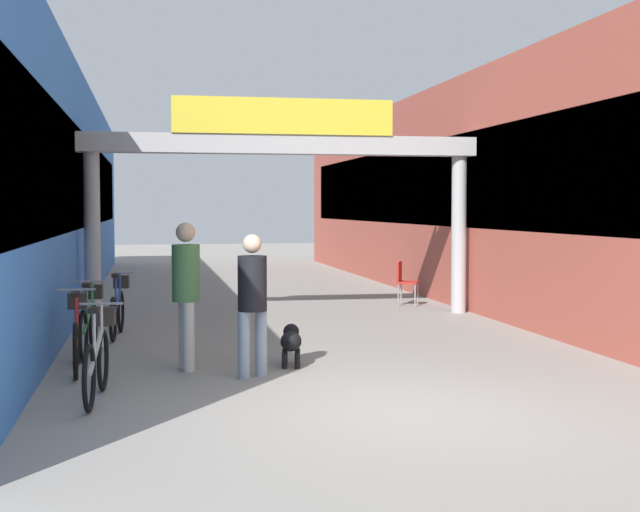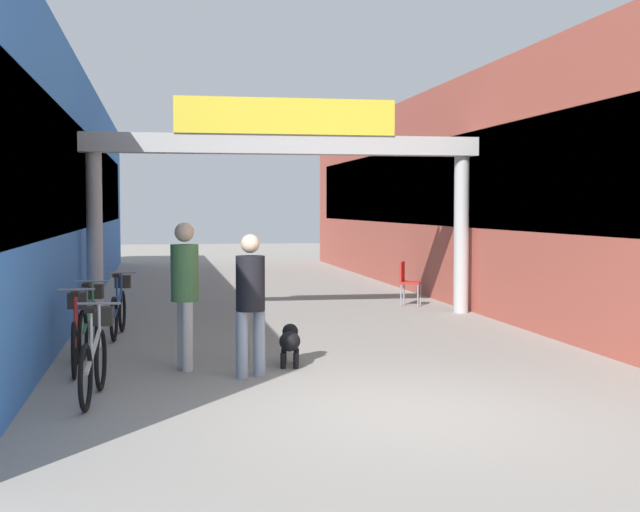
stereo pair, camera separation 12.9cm
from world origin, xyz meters
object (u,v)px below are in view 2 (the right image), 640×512
Objects in this scene: pedestrian_with_dog at (250,296)px; cafe_chair_red_nearer at (407,279)px; bicycle_silver_nearest at (95,357)px; bicycle_green_third at (90,321)px; bicycle_red_second at (76,334)px; pedestrian_companion at (185,285)px; bollard_post_metal at (246,325)px; bicycle_blue_farthest at (119,308)px; dog_on_leash at (290,341)px.

pedestrian_with_dog reaches higher than cafe_chair_red_nearer.
bicycle_green_third is (-0.28, 2.96, 0.00)m from bicycle_silver_nearest.
pedestrian_companion is at bearing -9.65° from bicycle_red_second.
pedestrian_companion is at bearing 56.98° from bicycle_silver_nearest.
pedestrian_companion is 7.90m from cafe_chair_red_nearer.
bollard_post_metal is (2.02, -1.21, 0.05)m from bicycle_green_third.
cafe_chair_red_nearer is (5.59, 7.88, 0.10)m from bicycle_silver_nearest.
cafe_chair_red_nearer is at bearing 39.95° from bicycle_green_third.
bicycle_red_second is 8.56m from cafe_chair_red_nearer.
bicycle_blue_farthest is at bearing 82.28° from bicycle_red_second.
pedestrian_with_dog is 0.99× the size of bicycle_silver_nearest.
bicycle_green_third is (-1.99, 2.11, -0.52)m from pedestrian_with_dog.
dog_on_leash is at bearing 51.04° from pedestrian_with_dog.
bicycle_blue_farthest is at bearing 126.23° from dog_on_leash.
bicycle_green_third and bicycle_blue_farthest have the same top height.
bicycle_silver_nearest is at bearing -123.02° from pedestrian_companion.
bicycle_blue_farthest is (-2.23, 3.05, 0.13)m from dog_on_leash.
pedestrian_with_dog is 0.99× the size of bicycle_green_third.
bicycle_red_second reaches higher than bollard_post_metal.
bicycle_silver_nearest is at bearing -134.83° from bollard_post_metal.
bicycle_silver_nearest and bicycle_red_second have the same top height.
bicycle_green_third is 1.00× the size of bicycle_blue_farthest.
dog_on_leash is at bearing -28.99° from bicycle_green_third.
dog_on_leash is 0.60m from bollard_post_metal.
bicycle_green_third is at bearing 95.32° from bicycle_silver_nearest.
bollard_post_metal is at bearing 0.83° from bicycle_red_second.
bicycle_blue_farthest reaches higher than cafe_chair_red_nearer.
pedestrian_companion is 2.57× the size of dog_on_leash.
pedestrian_with_dog is at bearing -22.93° from bicycle_red_second.
bicycle_silver_nearest reaches higher than bollard_post_metal.
bollard_post_metal is 7.24m from cafe_chair_red_nearer.
bicycle_green_third is (0.07, 1.24, 0.00)m from bicycle_red_second.
cafe_chair_red_nearer is at bearing 46.05° from bicycle_red_second.
pedestrian_with_dog is at bearing -128.96° from dog_on_leash.
bicycle_blue_farthest is 1.75× the size of bollard_post_metal.
bicycle_red_second is at bearing -179.17° from bollard_post_metal.
pedestrian_companion is at bearing -125.90° from cafe_chair_red_nearer.
bicycle_blue_farthest is 3.31m from bollard_post_metal.
pedestrian_with_dog is at bearing -66.02° from bicycle_blue_farthest.
pedestrian_companion reaches higher than dog_on_leash.
bicycle_silver_nearest is 2.47m from bollard_post_metal.
dog_on_leash is at bearing -53.77° from bicycle_blue_farthest.
pedestrian_with_dog reaches higher than bollard_post_metal.
pedestrian_with_dog is 1.88× the size of cafe_chair_red_nearer.
bicycle_silver_nearest is 9.66m from cafe_chair_red_nearer.
bicycle_red_second is 1.25m from bicycle_green_third.
bollard_post_metal is (1.69, -2.85, 0.05)m from bicycle_blue_farthest.
bollard_post_metal is at bearing -59.22° from bicycle_blue_farthest.
bicycle_green_third is at bearing -101.10° from bicycle_blue_farthest.
cafe_chair_red_nearer is at bearing 54.63° from bicycle_silver_nearest.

